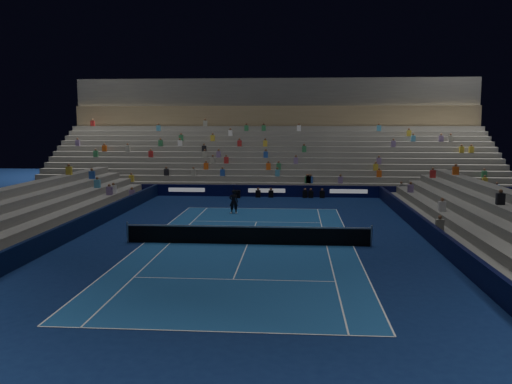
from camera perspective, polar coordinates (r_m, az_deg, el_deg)
The scene contains 11 objects.
ground at distance 28.12m, azimuth -0.92°, elevation -5.60°, with size 90.00×90.00×0.00m, color #0C1D4B.
court_surface at distance 28.12m, azimuth -0.92°, elevation -5.59°, with size 10.97×23.77×0.01m, color navy.
sponsor_barrier_far at distance 46.22m, azimuth 1.16°, elevation 0.12°, with size 44.00×0.25×1.00m, color black.
sponsor_barrier_east at distance 28.81m, azimuth 18.74°, elevation -4.66°, with size 0.25×37.00×1.00m, color black.
sponsor_barrier_west at distance 30.44m, azimuth -19.47°, elevation -4.06°, with size 0.25×37.00×1.00m, color #081233.
grandstand_main at distance 55.32m, azimuth 1.70°, elevation 4.29°, with size 44.00×15.20×11.20m.
grandstand_east at distance 29.79m, azimuth 25.25°, elevation -3.77°, with size 5.00×37.00×2.50m.
grandstand_west at distance 31.92m, azimuth -25.21°, elevation -3.07°, with size 5.00×37.00×2.50m.
tennis_net at distance 28.01m, azimuth -0.92°, elevation -4.60°, with size 12.90×0.10×1.10m.
tennis_player at distance 37.48m, azimuth -2.39°, elevation -1.03°, with size 0.62×0.41×1.70m, color black.
broadcast_camera at distance 45.51m, azimuth -1.99°, elevation -0.22°, with size 0.50×0.94×0.63m.
Camera 1 is at (2.49, -27.29, 6.28)m, focal length 37.52 mm.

